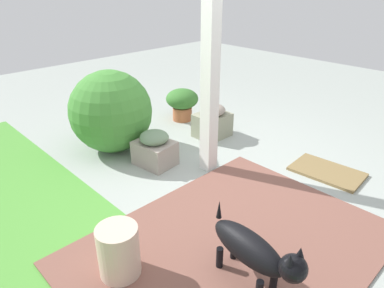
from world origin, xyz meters
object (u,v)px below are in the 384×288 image
Objects in this scene: stone_planter_mid at (155,149)px; terracotta_pot_broad at (182,102)px; porch_pillar at (211,59)px; doormat at (327,172)px; ceramic_urn at (119,252)px; round_shrub at (111,111)px; dog at (254,251)px; stone_planter_nearest at (212,121)px.

terracotta_pot_broad reaches higher than stone_planter_mid.
porch_pillar is 3.34× the size of doormat.
ceramic_urn is 0.56× the size of doormat.
dog is at bearing 168.83° from round_shrub.
porch_pillar reaches higher than stone_planter_nearest.
stone_planter_nearest is at bearing -49.81° from porch_pillar.
dog is 0.92m from ceramic_urn.
stone_planter_mid is 0.72m from round_shrub.
terracotta_pot_broad is at bearing -84.53° from round_shrub.
stone_planter_nearest reaches higher than stone_planter_mid.
ceramic_urn is at bearing 148.43° from round_shrub.
stone_planter_mid is 0.61× the size of dog.
ceramic_urn is at bearing 128.89° from terracotta_pot_broad.
porch_pillar is 1.94m from ceramic_urn.
doormat is (-0.35, -2.39, -0.19)m from ceramic_urn.
dog is at bearing 139.21° from stone_planter_nearest.
terracotta_pot_broad is 3.09m from dog.
porch_pillar is 1.17m from stone_planter_mid.
round_shrub is at bearing 22.93° from porch_pillar.
terracotta_pot_broad is at bearing -31.44° from porch_pillar.
dog reaches higher than terracotta_pot_broad.
round_shrub is 2.50m from dog.
porch_pillar is 5.95× the size of ceramic_urn.
doormat is (-2.09, -1.32, -0.47)m from round_shrub.
doormat is at bearing -140.24° from stone_planter_mid.
terracotta_pot_broad reaches higher than doormat.
stone_planter_nearest is at bearing -116.98° from round_shrub.
porch_pillar reaches higher than stone_planter_mid.
porch_pillar is at bearing 148.56° from terracotta_pot_broad.
dog is at bearing 146.12° from terracotta_pot_broad.
dog is (-1.79, 0.60, 0.11)m from stone_planter_mid.
porch_pillar is 2.48× the size of round_shrub.
terracotta_pot_broad is 2.97m from ceramic_urn.
round_shrub is 2.40× the size of ceramic_urn.
stone_planter_nearest is 1.30m from round_shrub.
round_shrub is at bearing 32.14° from doormat.
ceramic_urn is (-1.75, 1.07, -0.28)m from round_shrub.
porch_pillar is at bearing 40.95° from doormat.
stone_planter_nearest is 0.61× the size of doormat.
stone_planter_mid is at bearing -18.46° from dog.
porch_pillar is 5.16× the size of terracotta_pot_broad.
porch_pillar is 1.31m from stone_planter_nearest.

